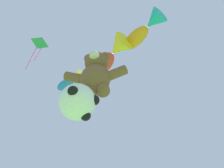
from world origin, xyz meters
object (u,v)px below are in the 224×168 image
object	(u,v)px
fish_kite_cobalt	(71,81)
diamond_kite	(38,46)
fish_kite_tangerine	(145,29)
teddy_bear_kite	(96,74)
soccer_ball_kite	(78,102)
fish_kite_crimson	(110,56)

from	to	relation	value
fish_kite_cobalt	diamond_kite	distance (m)	2.23
fish_kite_tangerine	fish_kite_cobalt	xyz separation A→B (m)	(-3.54, 2.33, 0.22)
fish_kite_tangerine	fish_kite_cobalt	world-z (taller)	fish_kite_cobalt
teddy_bear_kite	fish_kite_cobalt	world-z (taller)	fish_kite_cobalt
teddy_bear_kite	soccer_ball_kite	bearing A→B (deg)	-141.49
fish_kite_tangerine	diamond_kite	bearing A→B (deg)	169.92
teddy_bear_kite	fish_kite_crimson	world-z (taller)	fish_kite_crimson
fish_kite_tangerine	fish_kite_cobalt	size ratio (longest dim) A/B	1.24
fish_kite_tangerine	fish_kite_crimson	bearing A→B (deg)	149.24
soccer_ball_kite	fish_kite_tangerine	xyz separation A→B (m)	(2.13, 0.37, 4.02)
fish_kite_cobalt	diamond_kite	size ratio (longest dim) A/B	0.60
soccer_ball_kite	fish_kite_crimson	size ratio (longest dim) A/B	0.51
soccer_ball_kite	fish_kite_cobalt	distance (m)	5.21
teddy_bear_kite	fish_kite_cobalt	xyz separation A→B (m)	(-1.75, 2.42, 2.76)
diamond_kite	soccer_ball_kite	bearing A→B (deg)	-24.37
teddy_bear_kite	fish_kite_crimson	size ratio (longest dim) A/B	0.96
soccer_ball_kite	fish_kite_tangerine	size ratio (longest dim) A/B	0.58
fish_kite_crimson	fish_kite_cobalt	bearing A→B (deg)	144.87
fish_kite_cobalt	fish_kite_crimson	bearing A→B (deg)	-35.13
soccer_ball_kite	diamond_kite	size ratio (longest dim) A/B	0.43
soccer_ball_kite	fish_kite_cobalt	world-z (taller)	fish_kite_cobalt
teddy_bear_kite	fish_kite_tangerine	bearing A→B (deg)	3.06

